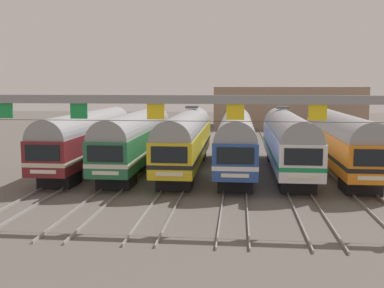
# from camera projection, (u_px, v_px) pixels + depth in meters

# --- Properties ---
(ground_plane) EXTENTS (160.00, 160.00, 0.00)m
(ground_plane) POSITION_uv_depth(u_px,v_px,m) (211.00, 171.00, 37.57)
(ground_plane) COLOR #5B564F
(track_bed) EXTENTS (21.82, 70.00, 0.15)m
(track_bed) POSITION_uv_depth(u_px,v_px,m) (219.00, 144.00, 54.33)
(track_bed) COLOR gray
(track_bed) RESTS_ON ground
(commuter_train_maroon) EXTENTS (2.88, 18.06, 4.77)m
(commuter_train_maroon) POSITION_uv_depth(u_px,v_px,m) (88.00, 137.00, 38.23)
(commuter_train_maroon) COLOR maroon
(commuter_train_maroon) RESTS_ON ground
(commuter_train_green) EXTENTS (2.88, 18.06, 4.77)m
(commuter_train_green) POSITION_uv_depth(u_px,v_px,m) (136.00, 138.00, 37.82)
(commuter_train_green) COLOR #236B42
(commuter_train_green) RESTS_ON ground
(commuter_train_yellow) EXTENTS (2.88, 18.06, 5.05)m
(commuter_train_yellow) POSITION_uv_depth(u_px,v_px,m) (186.00, 138.00, 37.42)
(commuter_train_yellow) COLOR gold
(commuter_train_yellow) RESTS_ON ground
(commuter_train_blue) EXTENTS (2.88, 18.06, 4.77)m
(commuter_train_blue) POSITION_uv_depth(u_px,v_px,m) (236.00, 139.00, 37.01)
(commuter_train_blue) COLOR #284C9E
(commuter_train_blue) RESTS_ON ground
(commuter_train_white) EXTENTS (2.88, 18.06, 5.05)m
(commuter_train_white) POSITION_uv_depth(u_px,v_px,m) (288.00, 139.00, 36.61)
(commuter_train_white) COLOR white
(commuter_train_white) RESTS_ON ground
(commuter_train_orange) EXTENTS (2.88, 18.06, 4.77)m
(commuter_train_orange) POSITION_uv_depth(u_px,v_px,m) (340.00, 140.00, 36.21)
(commuter_train_orange) COLOR orange
(commuter_train_orange) RESTS_ON ground
(catenary_gantry) EXTENTS (25.56, 0.44, 6.97)m
(catenary_gantry) POSITION_uv_depth(u_px,v_px,m) (195.00, 117.00, 23.56)
(catenary_gantry) COLOR gray
(catenary_gantry) RESTS_ON ground
(maintenance_building) EXTENTS (23.37, 10.00, 6.60)m
(maintenance_building) POSITION_uv_depth(u_px,v_px,m) (287.00, 107.00, 75.47)
(maintenance_building) COLOR gray
(maintenance_building) RESTS_ON ground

